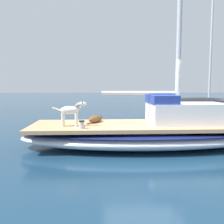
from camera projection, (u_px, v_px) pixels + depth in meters
ground_plane at (146, 146)px, 7.27m from camera, size 120.00×120.00×0.00m
sailboat_main at (146, 135)px, 7.23m from camera, size 2.62×7.27×0.66m
cabin_house at (184, 112)px, 7.22m from camera, size 1.43×2.24×0.84m
dog_white at (71, 111)px, 6.70m from camera, size 0.24×0.94×0.70m
dog_brown at (95, 119)px, 7.46m from camera, size 0.90×0.50×0.22m
deck_winch at (82, 125)px, 6.38m from camera, size 0.16×0.16×0.21m
moored_boat_port_side at (199, 107)px, 14.01m from camera, size 3.23×6.21×7.36m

